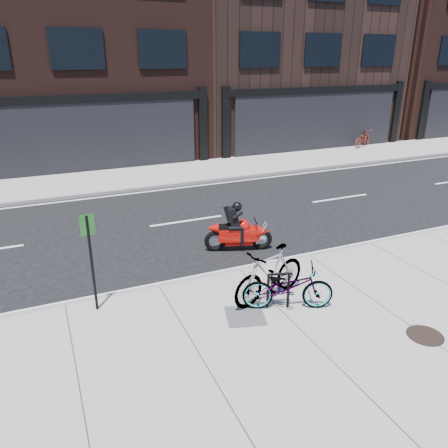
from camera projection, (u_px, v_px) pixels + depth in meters
name	position (u px, v px, depth m)	size (l,w,h in m)	color
ground	(210.00, 244.00, 12.25)	(120.00, 120.00, 0.00)	black
sidewalk_near	(310.00, 343.00, 7.95)	(60.00, 6.00, 0.13)	gray
sidewalk_far	(144.00, 176.00, 18.86)	(60.00, 3.50, 0.13)	gray
building_center	(61.00, 5.00, 21.31)	(12.00, 10.00, 14.50)	black
building_mideast	(275.00, 32.00, 26.10)	(12.00, 10.00, 12.50)	black
building_east	(425.00, 32.00, 30.45)	(10.00, 10.00, 13.00)	black
bike_rack	(278.00, 287.00, 8.78)	(0.46, 0.18, 0.79)	black
bicycle_front	(288.00, 287.00, 8.76)	(0.64, 1.84, 0.97)	gray
bicycle_rear	(270.00, 274.00, 9.07)	(0.55, 1.93, 1.16)	gray
motorcycle	(241.00, 231.00, 11.71)	(1.80, 0.87, 1.38)	black
bicycle_far	(363.00, 139.00, 24.48)	(0.61, 1.76, 0.92)	maroon
manhole_cover	(425.00, 335.00, 8.03)	(0.66, 0.66, 0.01)	black
utility_grate	(245.00, 316.00, 8.64)	(0.75, 0.75, 0.01)	#515053
sign_post	(91.00, 255.00, 8.45)	(0.28, 0.06, 2.05)	black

